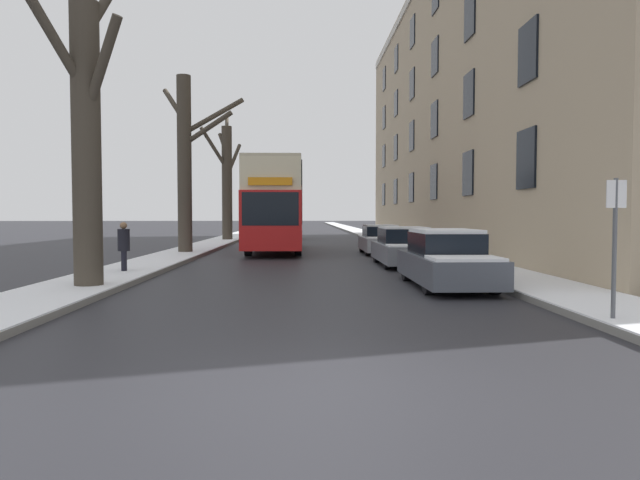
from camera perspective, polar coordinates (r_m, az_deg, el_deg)
ground_plane at (r=6.08m, az=-0.06°, el=-14.77°), size 320.00×320.00×0.00m
sidewalk_left at (r=59.07m, az=-6.94°, el=0.86°), size 2.12×130.00×0.16m
sidewalk_right at (r=59.10m, az=3.82°, el=0.87°), size 2.12×130.00×0.16m
terrace_facade_right at (r=34.69m, az=17.70°, el=12.60°), size 9.10×41.36×15.86m
bare_tree_left_0 at (r=14.49m, az=-22.33°, el=10.11°), size 2.72×2.66×8.75m
bare_tree_left_1 at (r=26.34m, az=-13.25°, el=8.05°), size 3.88×2.89×7.96m
bare_tree_left_2 at (r=38.78m, az=-9.32°, el=6.06°), size 2.42×3.37×8.73m
double_decker_bus at (r=28.34m, az=-4.37°, el=3.79°), size 2.56×10.88×4.29m
parked_car_0 at (r=14.60m, az=12.53°, el=-2.01°), size 1.73×4.49×1.45m
parked_car_1 at (r=20.47m, az=8.38°, el=-0.76°), size 1.81×4.46×1.38m
parked_car_2 at (r=26.46m, az=6.08°, el=-0.03°), size 1.70×4.12×1.34m
oncoming_van at (r=42.31m, az=-3.48°, el=1.73°), size 1.93×5.35×2.23m
pedestrian_left_sidewalk at (r=17.73m, az=-19.03°, el=-0.61°), size 0.35×0.35×1.59m
street_sign_post at (r=10.17m, az=27.39°, el=-0.18°), size 0.32×0.07×2.39m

